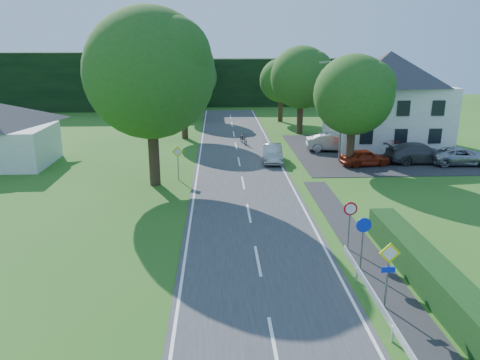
{
  "coord_description": "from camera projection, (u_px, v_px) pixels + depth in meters",
  "views": [
    {
      "loc": [
        -1.71,
        -6.81,
        9.32
      ],
      "look_at": [
        -0.46,
        18.76,
        1.78
      ],
      "focal_mm": 35.0,
      "sensor_mm": 36.0,
      "label": 1
    }
  ],
  "objects": [
    {
      "name": "parked_car_red",
      "position": [
        365.0,
        157.0,
        36.56
      ],
      "size": [
        4.08,
        2.17,
        1.32
      ],
      "primitive_type": "imported",
      "rotation": [
        0.0,
        0.0,
        1.73
      ],
      "color": "maroon",
      "rests_on": "parking_pad"
    },
    {
      "name": "streetlight",
      "position": [
        340.0,
        106.0,
        37.1
      ],
      "size": [
        2.03,
        0.18,
        8.0
      ],
      "color": "gray",
      "rests_on": "ground"
    },
    {
      "name": "motorcycle",
      "position": [
        244.0,
        138.0,
        44.43
      ],
      "size": [
        1.14,
        2.16,
        1.08
      ],
      "primitive_type": "imported",
      "rotation": [
        0.0,
        0.0,
        0.21
      ],
      "color": "black",
      "rests_on": "road"
    },
    {
      "name": "sign_speed_limit",
      "position": [
        350.0,
        214.0,
        21.37
      ],
      "size": [
        0.64,
        0.11,
        2.37
      ],
      "color": "gray",
      "rests_on": "ground"
    },
    {
      "name": "parking_pad",
      "position": [
        372.0,
        152.0,
        41.41
      ],
      "size": [
        14.0,
        16.0,
        0.04
      ],
      "primitive_type": "cube",
      "color": "#252528",
      "rests_on": "ground"
    },
    {
      "name": "sign_priority_left",
      "position": [
        178.0,
        156.0,
        32.48
      ],
      "size": [
        0.78,
        0.09,
        2.44
      ],
      "color": "gray",
      "rests_on": "ground"
    },
    {
      "name": "parked_car_grey",
      "position": [
        419.0,
        153.0,
        37.46
      ],
      "size": [
        5.6,
        2.64,
        1.58
      ],
      "primitive_type": "imported",
      "rotation": [
        0.0,
        0.0,
        1.65
      ],
      "color": "#414246",
      "rests_on": "parking_pad"
    },
    {
      "name": "line_edge_left",
      "position": [
        193.0,
        202.0,
        28.24
      ],
      "size": [
        0.12,
        80.0,
        0.01
      ],
      "primitive_type": "cube",
      "color": "white",
      "rests_on": "road"
    },
    {
      "name": "moving_car",
      "position": [
        272.0,
        153.0,
        37.77
      ],
      "size": [
        1.72,
        4.31,
        1.39
      ],
      "primitive_type": "imported",
      "rotation": [
        0.0,
        0.0,
        -0.06
      ],
      "color": "#A1A1A5",
      "rests_on": "road"
    },
    {
      "name": "tree_right_back",
      "position": [
        281.0,
        90.0,
        56.36
      ],
      "size": [
        6.2,
        6.2,
        7.56
      ],
      "primitive_type": null,
      "color": "#205519",
      "rests_on": "ground"
    },
    {
      "name": "sign_priority_right",
      "position": [
        389.0,
        263.0,
        16.58
      ],
      "size": [
        0.78,
        0.09,
        2.59
      ],
      "color": "gray",
      "rests_on": "ground"
    },
    {
      "name": "parasol",
      "position": [
        392.0,
        151.0,
        37.82
      ],
      "size": [
        2.17,
        2.2,
        1.78
      ],
      "primitive_type": "imported",
      "rotation": [
        0.0,
        0.0,
        0.12
      ],
      "color": "#B3200E",
      "rests_on": "parking_pad"
    },
    {
      "name": "line_edge_right",
      "position": [
        300.0,
        201.0,
        28.54
      ],
      "size": [
        0.12,
        80.0,
        0.01
      ],
      "primitive_type": "cube",
      "color": "white",
      "rests_on": "road"
    },
    {
      "name": "parked_car_silver_a",
      "position": [
        333.0,
        142.0,
        41.5
      ],
      "size": [
        4.92,
        2.19,
        1.57
      ],
      "primitive_type": "imported",
      "rotation": [
        0.0,
        0.0,
        1.46
      ],
      "color": "#B1B1B6",
      "rests_on": "parking_pad"
    },
    {
      "name": "road",
      "position": [
        247.0,
        202.0,
        28.4
      ],
      "size": [
        7.0,
        80.0,
        0.04
      ],
      "primitive_type": "cube",
      "color": "#37383A",
      "rests_on": "ground"
    },
    {
      "name": "house_white",
      "position": [
        387.0,
        98.0,
        43.14
      ],
      "size": [
        10.6,
        8.4,
        8.6
      ],
      "color": "silver",
      "rests_on": "ground"
    },
    {
      "name": "tree_right_far",
      "position": [
        301.0,
        90.0,
        48.53
      ],
      "size": [
        7.4,
        7.4,
        9.09
      ],
      "primitive_type": null,
      "color": "#205519",
      "rests_on": "ground"
    },
    {
      "name": "sign_roundabout",
      "position": [
        363.0,
        233.0,
        19.49
      ],
      "size": [
        0.64,
        0.08,
        2.37
      ],
      "color": "gray",
      "rests_on": "ground"
    },
    {
      "name": "treeline_right",
      "position": [
        280.0,
        82.0,
        71.86
      ],
      "size": [
        30.0,
        5.0,
        7.0
      ],
      "primitive_type": "cube",
      "color": "black",
      "rests_on": "ground"
    },
    {
      "name": "tree_right_mid",
      "position": [
        353.0,
        112.0,
        35.25
      ],
      "size": [
        7.0,
        7.0,
        8.58
      ],
      "primitive_type": null,
      "color": "#205519",
      "rests_on": "ground"
    },
    {
      "name": "tree_left_back",
      "position": [
        194.0,
        87.0,
        57.72
      ],
      "size": [
        6.6,
        6.6,
        8.07
      ],
      "primitive_type": null,
      "color": "#205519",
      "rests_on": "ground"
    },
    {
      "name": "treeline_left",
      "position": [
        31.0,
        82.0,
        66.21
      ],
      "size": [
        44.0,
        6.0,
        8.0
      ],
      "primitive_type": "cube",
      "color": "black",
      "rests_on": "ground"
    },
    {
      "name": "tree_main",
      "position": [
        151.0,
        99.0,
        30.31
      ],
      "size": [
        9.4,
        9.4,
        11.64
      ],
      "primitive_type": null,
      "color": "#205519",
      "rests_on": "ground"
    },
    {
      "name": "parked_car_silver_b",
      "position": [
        461.0,
        156.0,
        36.88
      ],
      "size": [
        4.98,
        2.42,
        1.37
      ],
      "primitive_type": "imported",
      "rotation": [
        0.0,
        0.0,
        1.54
      ],
      "color": "#9FA0A6",
      "rests_on": "parking_pad"
    },
    {
      "name": "tree_left_far",
      "position": [
        184.0,
        96.0,
        46.12
      ],
      "size": [
        7.0,
        7.0,
        8.58
      ],
      "primitive_type": null,
      "color": "#205519",
      "rests_on": "ground"
    },
    {
      "name": "line_centre",
      "position": [
        247.0,
        202.0,
        28.39
      ],
      "size": [
        0.12,
        80.0,
        0.01
      ],
      "primitive_type": null,
      "color": "white",
      "rests_on": "road"
    }
  ]
}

